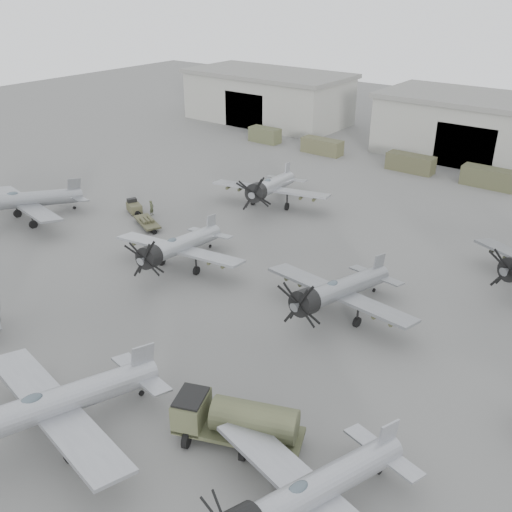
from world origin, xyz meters
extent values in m
plane|color=#61605E|center=(0.00, 0.00, 0.00)|extent=(220.00, 220.00, 0.00)
cube|color=gray|center=(-38.00, 62.00, 4.00)|extent=(28.00, 14.00, 8.00)
cube|color=slate|center=(-38.00, 62.00, 8.35)|extent=(29.00, 14.80, 0.70)
cube|color=black|center=(-38.00, 55.20, 3.00)|extent=(8.12, 0.40, 6.00)
cube|color=gray|center=(0.00, 62.00, 4.00)|extent=(28.00, 14.00, 8.00)
cube|color=slate|center=(0.00, 62.00, 8.35)|extent=(29.00, 14.80, 0.70)
cube|color=black|center=(0.00, 55.20, 3.00)|extent=(8.12, 0.40, 6.00)
cube|color=#474A30|center=(-29.69, 50.00, 1.15)|extent=(5.06, 2.20, 2.30)
cube|color=#494930|center=(-19.09, 50.00, 1.11)|extent=(6.25, 2.20, 2.21)
cube|color=#3F3F29|center=(-5.16, 50.00, 1.16)|extent=(6.43, 2.20, 2.31)
cube|color=#3E402A|center=(5.24, 50.00, 1.21)|extent=(6.61, 2.20, 2.41)
cylinder|color=#96999E|center=(-0.30, -8.28, 2.43)|extent=(3.64, 11.79, 3.44)
cube|color=#96999E|center=(-0.42, -8.93, 2.15)|extent=(13.98, 4.76, 0.62)
cube|color=#96999E|center=(0.59, -3.18, 2.60)|extent=(0.45, 1.83, 2.20)
ellipsoid|color=#3F4C54|center=(-0.61, -10.02, 3.42)|extent=(0.88, 1.42, 0.62)
cylinder|color=black|center=(-2.52, -8.79, 0.39)|extent=(0.46, 0.92, 0.88)
cylinder|color=black|center=(1.61, -9.51, 0.39)|extent=(0.46, 0.92, 0.88)
cylinder|color=black|center=(0.53, -3.51, 0.17)|extent=(0.19, 0.37, 0.35)
cylinder|color=#989AA1|center=(14.32, -4.37, 2.22)|extent=(4.04, 10.73, 3.15)
cube|color=#989AA1|center=(14.17, -4.96, 1.96)|extent=(12.75, 5.19, 0.57)
cube|color=#989AA1|center=(15.46, 0.22, 2.38)|extent=(0.52, 1.66, 2.01)
ellipsoid|color=#3F4C54|center=(13.93, -5.93, 3.13)|extent=(0.88, 1.32, 0.56)
cylinder|color=black|center=(12.27, -4.69, 0.35)|extent=(0.47, 0.85, 0.81)
cylinder|color=black|center=(15.39, -0.07, 0.15)|extent=(0.19, 0.34, 0.32)
cylinder|color=gray|center=(-30.41, 8.96, 2.40)|extent=(3.56, 11.64, 3.40)
cube|color=gray|center=(-30.52, 8.31, 2.12)|extent=(13.80, 4.67, 0.61)
cube|color=gray|center=(-29.54, 13.99, 2.57)|extent=(0.44, 1.81, 2.17)
ellipsoid|color=#3F4C54|center=(-30.71, 7.24, 3.38)|extent=(0.86, 1.40, 0.61)
cylinder|color=black|center=(-32.59, 8.45, 0.38)|extent=(0.45, 0.91, 0.87)
cylinder|color=black|center=(-28.52, 7.75, 0.38)|extent=(0.45, 0.91, 0.87)
cylinder|color=black|center=(-29.60, 13.67, 0.16)|extent=(0.19, 0.37, 0.35)
cylinder|color=#94989C|center=(-9.87, 11.12, 2.22)|extent=(3.17, 10.78, 3.14)
cylinder|color=black|center=(-9.12, 6.45, 2.97)|extent=(2.14, 1.87, 2.09)
cube|color=#94989C|center=(-9.77, 10.52, 1.96)|extent=(12.77, 4.18, 0.56)
cube|color=#94989C|center=(-10.61, 15.79, 2.38)|extent=(0.38, 1.67, 2.01)
ellipsoid|color=#3F4C54|center=(-9.62, 9.53, 3.13)|extent=(0.79, 1.29, 0.56)
cylinder|color=black|center=(-11.63, 10.02, 0.35)|extent=(0.41, 0.84, 0.81)
cylinder|color=black|center=(-7.85, 10.62, 0.35)|extent=(0.41, 0.84, 0.81)
cylinder|color=black|center=(-10.57, 15.49, 0.15)|extent=(0.17, 0.34, 0.32)
cylinder|color=gray|center=(5.66, 12.91, 2.27)|extent=(2.71, 11.00, 3.21)
cylinder|color=black|center=(5.14, 8.11, 3.03)|extent=(2.12, 1.83, 2.14)
cube|color=gray|center=(5.60, 12.30, 2.00)|extent=(13.01, 3.64, 0.58)
cube|color=gray|center=(6.18, 17.71, 2.43)|extent=(0.31, 1.71, 2.05)
ellipsoid|color=#3F4C54|center=(5.49, 11.28, 3.19)|extent=(0.75, 1.29, 0.58)
cylinder|color=black|center=(3.63, 12.31, 0.36)|extent=(0.37, 0.85, 0.82)
cylinder|color=black|center=(7.51, 11.88, 0.36)|extent=(0.37, 0.85, 0.82)
cylinder|color=black|center=(6.15, 17.41, 0.15)|extent=(0.16, 0.34, 0.33)
cylinder|color=#9DA0A6|center=(-12.56, 28.56, 2.40)|extent=(4.70, 11.55, 3.40)
cylinder|color=black|center=(-11.17, 23.64, 3.21)|extent=(2.46, 2.22, 2.26)
cube|color=#9DA0A6|center=(-12.38, 27.94, 2.12)|extent=(13.74, 6.00, 0.61)
cube|color=#9DA0A6|center=(-13.95, 33.49, 2.57)|extent=(0.62, 1.78, 2.17)
ellipsoid|color=#3F4C54|center=(-12.09, 26.89, 3.38)|extent=(0.98, 1.43, 0.61)
cylinder|color=black|center=(-14.31, 27.17, 0.38)|extent=(0.53, 0.92, 0.87)
cylinder|color=black|center=(-10.33, 28.29, 0.38)|extent=(0.53, 0.92, 0.87)
cylinder|color=black|center=(-13.86, 33.17, 0.16)|extent=(0.22, 0.37, 0.35)
cube|color=#464930|center=(7.92, -2.81, 0.78)|extent=(7.68, 4.94, 0.26)
cube|color=#464930|center=(5.30, -3.85, 1.62)|extent=(2.44, 2.85, 1.78)
cylinder|color=#464930|center=(8.80, -2.46, 1.83)|extent=(5.20, 3.62, 1.98)
cube|color=black|center=(5.30, -3.85, 2.56)|extent=(2.23, 2.52, 0.16)
cylinder|color=black|center=(5.85, -4.93, 0.47)|extent=(0.64, 0.99, 0.94)
cylinder|color=black|center=(9.81, -0.76, 0.47)|extent=(0.64, 0.99, 0.94)
cube|color=#46442D|center=(-23.28, 17.08, 0.63)|extent=(2.39, 1.98, 0.92)
cube|color=black|center=(-23.91, 17.36, 1.20)|extent=(0.94, 1.17, 0.57)
cylinder|color=black|center=(-23.28, 17.08, 0.29)|extent=(1.52, 1.14, 0.64)
cylinder|color=black|center=(-21.92, 16.48, 0.52)|extent=(1.29, 0.64, 0.09)
cube|color=#46442D|center=(-19.30, 15.32, 0.52)|extent=(4.63, 3.22, 0.21)
cylinder|color=black|center=(-19.30, 15.32, 0.23)|extent=(1.77, 1.15, 0.50)
cylinder|color=#46442D|center=(-19.30, 15.32, 0.74)|extent=(1.61, 0.98, 0.37)
imported|color=#3A3F29|center=(-21.19, 17.77, 0.87)|extent=(0.58, 0.73, 1.74)
camera|label=1|loc=(23.66, -21.65, 24.00)|focal=40.00mm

